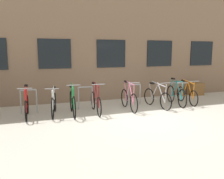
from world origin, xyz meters
name	(u,v)px	position (x,y,z in m)	size (l,w,h in m)	color
ground_plane	(143,119)	(0.00, 0.00, 0.00)	(42.00, 42.00, 0.00)	#B2ADA0
storefront_building	(95,38)	(0.00, 5.80, 2.86)	(28.00, 5.24, 5.72)	#7A604C
bike_rack	(111,94)	(-0.47, 1.90, 0.51)	(6.57, 0.05, 0.85)	gray
bicycle_pink	(129,99)	(0.03, 1.26, 0.39)	(0.44, 1.73, 1.09)	black
bicycle_green	(73,103)	(-2.06, 1.25, 0.40)	(0.44, 1.78, 1.11)	black
bicycle_teal	(176,95)	(2.15, 1.37, 0.40)	(0.46, 1.78, 1.07)	black
bicycle_white	(54,104)	(-2.67, 1.44, 0.38)	(0.45, 1.69, 1.00)	black
bicycle_maroon	(96,102)	(-1.24, 1.24, 0.39)	(0.44, 1.75, 1.10)	black
bicycle_red	(27,106)	(-3.53, 1.41, 0.38)	(0.44, 1.64, 1.05)	black
bicycle_silver	(157,98)	(1.20, 1.25, 0.37)	(0.44, 1.74, 1.03)	black
bicycle_orange	(187,95)	(2.72, 1.45, 0.37)	(0.44, 1.67, 1.01)	black
planter_box	(196,89)	(4.30, 2.85, 0.30)	(0.70, 0.44, 0.60)	brown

